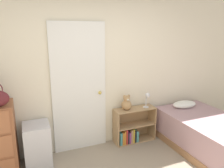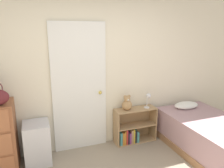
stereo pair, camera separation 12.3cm
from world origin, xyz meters
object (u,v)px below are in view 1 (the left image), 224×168
at_px(bookshelf, 131,129).
at_px(teddy_bear, 127,103).
at_px(storage_bin, 37,144).
at_px(bed, 209,135).
at_px(desk_lamp, 147,97).

height_order(bookshelf, teddy_bear, teddy_bear).
xyz_separation_m(storage_bin, bookshelf, (1.60, 0.08, -0.08)).
bearing_deg(teddy_bear, bed, -33.51).
height_order(teddy_bear, bed, teddy_bear).
xyz_separation_m(teddy_bear, desk_lamp, (0.39, -0.04, 0.08)).
distance_m(storage_bin, bed, 2.74).
bearing_deg(bed, bookshelf, 143.74).
height_order(storage_bin, bed, bed).
relative_size(teddy_bear, bed, 0.15).
xyz_separation_m(storage_bin, desk_lamp, (1.88, 0.03, 0.49)).
bearing_deg(storage_bin, bookshelf, 2.73).
distance_m(bookshelf, teddy_bear, 0.50).
distance_m(desk_lamp, bed, 1.18).
height_order(storage_bin, bookshelf, storage_bin).
relative_size(storage_bin, bookshelf, 0.85).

